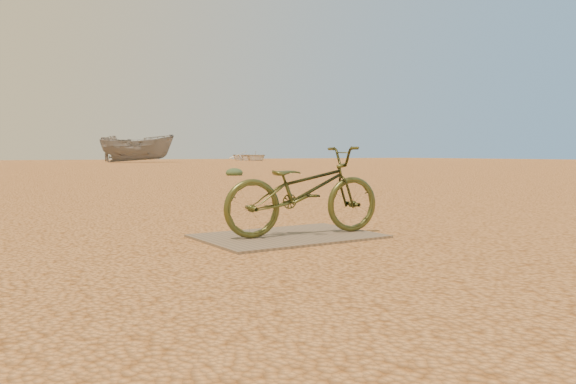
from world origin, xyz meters
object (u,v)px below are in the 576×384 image
bicycle (304,191)px  boat_far_right (251,156)px  plywood_board (288,236)px  boat_mid_right (137,148)px

bicycle → boat_far_right: 50.04m
bicycle → boat_far_right: size_ratio=0.33×
plywood_board → boat_mid_right: (11.14, 40.25, 1.11)m
plywood_board → bicycle: 0.43m
plywood_board → boat_mid_right: 41.78m
plywood_board → boat_mid_right: boat_mid_right is taller
plywood_board → boat_mid_right: bearing=74.5°
boat_mid_right → boat_far_right: boat_mid_right is taller
bicycle → boat_mid_right: (11.01, 40.30, 0.70)m
plywood_board → boat_mid_right: size_ratio=0.27×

